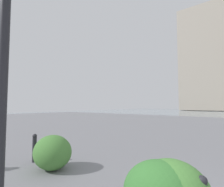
{
  "coord_description": "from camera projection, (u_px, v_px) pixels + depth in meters",
  "views": [
    {
      "loc": [
        0.19,
        1.76,
        1.7
      ],
      "look_at": [
        7.75,
        -7.56,
        2.47
      ],
      "focal_mm": 28.42,
      "sensor_mm": 36.0,
      "label": 1
    }
  ],
  "objects": [
    {
      "name": "shrub_round",
      "position": [
        53.0,
        152.0,
        4.68
      ],
      "size": [
        1.06,
        0.95,
        0.9
      ],
      "color": "#477F38",
      "rests_on": "ground"
    },
    {
      "name": "building_slab",
      "position": [
        208.0,
        60.0,
        59.1
      ],
      "size": [
        16.03,
        12.2,
        33.56
      ],
      "color": "#9E9384",
      "rests_on": "ground"
    },
    {
      "name": "bollard_mid",
      "position": [
        34.0,
        147.0,
        5.31
      ],
      "size": [
        0.13,
        0.13,
        0.83
      ],
      "color": "#232328",
      "rests_on": "ground"
    },
    {
      "name": "lamppost",
      "position": [
        4.0,
        49.0,
        2.59
      ],
      "size": [
        0.98,
        0.28,
        3.75
      ],
      "color": "#232328",
      "rests_on": "ground"
    }
  ]
}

